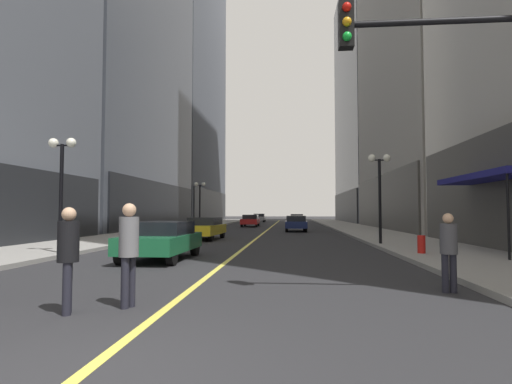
{
  "coord_description": "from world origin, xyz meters",
  "views": [
    {
      "loc": [
        2.15,
        -3.73,
        1.67
      ],
      "look_at": [
        -1.12,
        33.75,
        3.5
      ],
      "focal_mm": 28.27,
      "sensor_mm": 36.0,
      "label": 1
    }
  ],
  "objects_px": {
    "pedestrian_in_grey_suit": "(129,246)",
    "fire_hydrant_right": "(421,246)",
    "car_navy": "(296,223)",
    "street_lamp_left_far": "(200,195)",
    "street_lamp_right_mid": "(380,179)",
    "car_white": "(297,219)",
    "street_lamp_left_near": "(62,169)",
    "car_green": "(162,239)",
    "car_red": "(250,220)",
    "car_silver": "(259,217)",
    "pedestrian_with_orange_bag": "(449,246)",
    "pedestrian_in_black_coat": "(68,251)",
    "traffic_light_near_right": "(466,98)",
    "car_yellow": "(205,227)"
  },
  "relations": [
    {
      "from": "pedestrian_in_grey_suit",
      "to": "fire_hydrant_right",
      "type": "distance_m",
      "value": 11.34
    },
    {
      "from": "car_navy",
      "to": "street_lamp_left_far",
      "type": "distance_m",
      "value": 9.8
    },
    {
      "from": "car_navy",
      "to": "street_lamp_right_mid",
      "type": "xyz_separation_m",
      "value": [
        3.86,
        -14.36,
        2.54
      ]
    },
    {
      "from": "car_white",
      "to": "street_lamp_left_near",
      "type": "relative_size",
      "value": 0.95
    },
    {
      "from": "street_lamp_left_far",
      "to": "car_green",
      "type": "bearing_deg",
      "value": -80.18
    },
    {
      "from": "car_red",
      "to": "fire_hydrant_right",
      "type": "distance_m",
      "value": 30.54
    },
    {
      "from": "car_silver",
      "to": "street_lamp_right_mid",
      "type": "distance_m",
      "value": 45.72
    },
    {
      "from": "car_navy",
      "to": "pedestrian_with_orange_bag",
      "type": "xyz_separation_m",
      "value": [
        2.86,
        -25.42,
        0.23
      ]
    },
    {
      "from": "car_green",
      "to": "car_silver",
      "type": "xyz_separation_m",
      "value": [
        -0.62,
        50.7,
        0.0
      ]
    },
    {
      "from": "car_green",
      "to": "pedestrian_in_grey_suit",
      "type": "relative_size",
      "value": 2.25
    },
    {
      "from": "car_green",
      "to": "pedestrian_in_grey_suit",
      "type": "distance_m",
      "value": 7.07
    },
    {
      "from": "car_white",
      "to": "pedestrian_in_black_coat",
      "type": "height_order",
      "value": "pedestrian_in_black_coat"
    },
    {
      "from": "pedestrian_in_grey_suit",
      "to": "street_lamp_left_near",
      "type": "bearing_deg",
      "value": 127.53
    },
    {
      "from": "pedestrian_in_grey_suit",
      "to": "traffic_light_near_right",
      "type": "bearing_deg",
      "value": 6.57
    },
    {
      "from": "car_silver",
      "to": "street_lamp_left_far",
      "type": "bearing_deg",
      "value": -97.22
    },
    {
      "from": "car_red",
      "to": "traffic_light_near_right",
      "type": "relative_size",
      "value": 0.82
    },
    {
      "from": "pedestrian_with_orange_bag",
      "to": "street_lamp_left_near",
      "type": "xyz_separation_m",
      "value": [
        -11.8,
        5.61,
        2.31
      ]
    },
    {
      "from": "car_red",
      "to": "car_yellow",
      "type": "bearing_deg",
      "value": -91.93
    },
    {
      "from": "car_yellow",
      "to": "street_lamp_left_near",
      "type": "relative_size",
      "value": 1.04
    },
    {
      "from": "pedestrian_in_black_coat",
      "to": "car_silver",
      "type": "bearing_deg",
      "value": 91.43
    },
    {
      "from": "car_yellow",
      "to": "pedestrian_in_grey_suit",
      "type": "bearing_deg",
      "value": -82.18
    },
    {
      "from": "car_green",
      "to": "car_red",
      "type": "bearing_deg",
      "value": 90.0
    },
    {
      "from": "pedestrian_with_orange_bag",
      "to": "traffic_light_near_right",
      "type": "xyz_separation_m",
      "value": [
        -0.05,
        -1.12,
        2.79
      ]
    },
    {
      "from": "car_navy",
      "to": "pedestrian_in_black_coat",
      "type": "bearing_deg",
      "value": -98.28
    },
    {
      "from": "car_green",
      "to": "pedestrian_in_black_coat",
      "type": "bearing_deg",
      "value": -83.53
    },
    {
      "from": "street_lamp_left_far",
      "to": "car_white",
      "type": "bearing_deg",
      "value": 61.52
    },
    {
      "from": "street_lamp_right_mid",
      "to": "car_yellow",
      "type": "bearing_deg",
      "value": 156.32
    },
    {
      "from": "car_navy",
      "to": "street_lamp_left_far",
      "type": "relative_size",
      "value": 0.93
    },
    {
      "from": "pedestrian_in_grey_suit",
      "to": "street_lamp_left_far",
      "type": "distance_m",
      "value": 30.96
    },
    {
      "from": "pedestrian_in_grey_suit",
      "to": "pedestrian_with_orange_bag",
      "type": "xyz_separation_m",
      "value": [
        6.09,
        1.82,
        -0.12
      ]
    },
    {
      "from": "car_red",
      "to": "street_lamp_left_far",
      "type": "height_order",
      "value": "street_lamp_left_far"
    },
    {
      "from": "traffic_light_near_right",
      "to": "car_white",
      "type": "bearing_deg",
      "value": 93.01
    },
    {
      "from": "car_white",
      "to": "traffic_light_near_right",
      "type": "bearing_deg",
      "value": -86.99
    },
    {
      "from": "pedestrian_in_black_coat",
      "to": "street_lamp_left_near",
      "type": "bearing_deg",
      "value": 121.63
    },
    {
      "from": "pedestrian_with_orange_bag",
      "to": "street_lamp_left_near",
      "type": "distance_m",
      "value": 13.27
    },
    {
      "from": "pedestrian_with_orange_bag",
      "to": "street_lamp_left_near",
      "type": "relative_size",
      "value": 0.37
    },
    {
      "from": "pedestrian_in_black_coat",
      "to": "street_lamp_left_near",
      "type": "distance_m",
      "value": 9.61
    },
    {
      "from": "car_white",
      "to": "street_lamp_left_far",
      "type": "distance_m",
      "value": 19.65
    },
    {
      "from": "car_silver",
      "to": "street_lamp_left_far",
      "type": "height_order",
      "value": "street_lamp_left_far"
    },
    {
      "from": "car_silver",
      "to": "street_lamp_left_far",
      "type": "xyz_separation_m",
      "value": [
        -3.45,
        -27.21,
        2.54
      ]
    },
    {
      "from": "car_silver",
      "to": "pedestrian_with_orange_bag",
      "type": "bearing_deg",
      "value": -81.48
    },
    {
      "from": "car_silver",
      "to": "car_navy",
      "type": "bearing_deg",
      "value": -79.73
    },
    {
      "from": "traffic_light_near_right",
      "to": "street_lamp_left_far",
      "type": "xyz_separation_m",
      "value": [
        -11.75,
        29.66,
        -0.49
      ]
    },
    {
      "from": "traffic_light_near_right",
      "to": "street_lamp_left_near",
      "type": "relative_size",
      "value": 1.28
    },
    {
      "from": "fire_hydrant_right",
      "to": "traffic_light_near_right",
      "type": "bearing_deg",
      "value": -101.37
    },
    {
      "from": "car_green",
      "to": "street_lamp_left_far",
      "type": "relative_size",
      "value": 0.92
    },
    {
      "from": "car_green",
      "to": "pedestrian_with_orange_bag",
      "type": "height_order",
      "value": "pedestrian_with_orange_bag"
    },
    {
      "from": "car_silver",
      "to": "car_green",
      "type": "bearing_deg",
      "value": -89.3
    },
    {
      "from": "fire_hydrant_right",
      "to": "car_red",
      "type": "bearing_deg",
      "value": 107.61
    },
    {
      "from": "car_red",
      "to": "street_lamp_left_near",
      "type": "relative_size",
      "value": 1.04
    }
  ]
}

